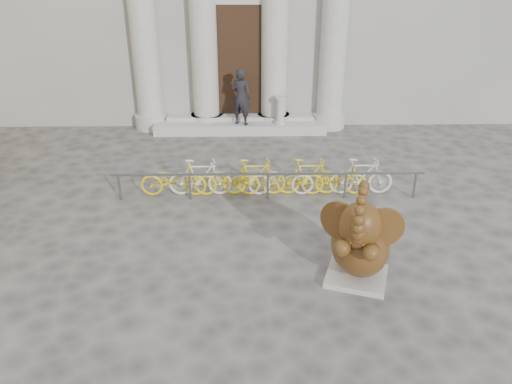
{
  "coord_description": "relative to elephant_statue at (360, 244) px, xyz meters",
  "views": [
    {
      "loc": [
        0.27,
        -7.56,
        5.84
      ],
      "look_at": [
        0.44,
        2.15,
        1.1
      ],
      "focal_mm": 35.0,
      "sensor_mm": 36.0,
      "label": 1
    }
  ],
  "objects": [
    {
      "name": "entrance_steps",
      "position": [
        -2.37,
        8.96,
        -0.65
      ],
      "size": [
        6.0,
        1.2,
        0.36
      ],
      "primitive_type": "cube",
      "color": "#A8A59E",
      "rests_on": "ground"
    },
    {
      "name": "pedestrian",
      "position": [
        -2.33,
        8.61,
        0.49
      ],
      "size": [
        0.82,
        0.68,
        1.92
      ],
      "primitive_type": "imported",
      "rotation": [
        0.0,
        0.0,
        2.77
      ],
      "color": "black",
      "rests_on": "entrance_steps"
    },
    {
      "name": "balustrade_post",
      "position": [
        -0.99,
        8.66,
        -0.03
      ],
      "size": [
        0.39,
        0.39,
        0.95
      ],
      "color": "#A8A59E",
      "rests_on": "entrance_steps"
    },
    {
      "name": "bike_rack",
      "position": [
        -1.62,
        3.82,
        -0.33
      ],
      "size": [
        8.0,
        0.53,
        1.0
      ],
      "color": "slate",
      "rests_on": "ground"
    },
    {
      "name": "elephant_statue",
      "position": [
        0.0,
        0.0,
        0.0
      ],
      "size": [
        1.52,
        1.81,
        2.28
      ],
      "rotation": [
        0.0,
        0.0,
        -0.33
      ],
      "color": "#A8A59E",
      "rests_on": "ground"
    },
    {
      "name": "ground",
      "position": [
        -2.37,
        -0.44,
        -0.83
      ],
      "size": [
        80.0,
        80.0,
        0.0
      ],
      "primitive_type": "plane",
      "color": "#474442",
      "rests_on": "ground"
    }
  ]
}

